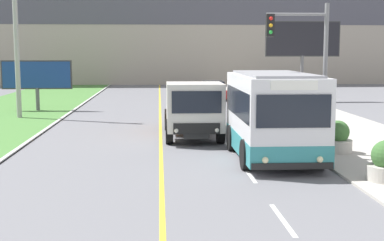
# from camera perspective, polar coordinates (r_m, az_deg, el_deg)

# --- Properties ---
(apartment_block_background) EXTENTS (80.00, 8.04, 19.45)m
(apartment_block_background) POSITION_cam_1_polar(r_m,az_deg,el_deg) (65.48, -3.56, 12.57)
(apartment_block_background) COLOR #A89E8E
(apartment_block_background) RESTS_ON ground_plane
(city_bus) EXTENTS (2.72, 5.77, 3.08)m
(city_bus) POSITION_cam_1_polar(r_m,az_deg,el_deg) (19.01, 8.67, 0.46)
(city_bus) COLOR silver
(city_bus) RESTS_ON ground_plane
(dump_truck) EXTENTS (2.44, 6.81, 2.51)m
(dump_truck) POSITION_cam_1_polar(r_m,az_deg,el_deg) (23.31, 0.13, 1.10)
(dump_truck) COLOR black
(dump_truck) RESTS_ON ground_plane
(car_distant) EXTENTS (1.80, 4.30, 1.45)m
(car_distant) POSITION_cam_1_polar(r_m,az_deg,el_deg) (42.81, 2.30, 3.20)
(car_distant) COLOR maroon
(car_distant) RESTS_ON ground_plane
(utility_pole_far) EXTENTS (1.80, 0.28, 11.27)m
(utility_pole_far) POSITION_cam_1_polar(r_m,az_deg,el_deg) (32.20, -18.32, 10.36)
(utility_pole_far) COLOR #9E9E99
(utility_pole_far) RESTS_ON ground_plane
(traffic_light_mast) EXTENTS (2.28, 0.32, 5.54)m
(traffic_light_mast) POSITION_cam_1_polar(r_m,az_deg,el_deg) (19.93, 12.20, 6.42)
(traffic_light_mast) COLOR slate
(traffic_light_mast) RESTS_ON ground_plane
(billboard_large) EXTENTS (5.73, 0.24, 6.08)m
(billboard_large) POSITION_cam_1_polar(r_m,az_deg,el_deg) (41.95, 11.72, 8.28)
(billboard_large) COLOR #59595B
(billboard_large) RESTS_ON ground_plane
(billboard_small) EXTENTS (4.45, 0.24, 3.25)m
(billboard_small) POSITION_cam_1_polar(r_m,az_deg,el_deg) (35.78, -16.23, 4.60)
(billboard_small) COLOR #59595B
(billboard_small) RESTS_ON ground_plane
(planter_round_second) EXTENTS (1.08, 1.08, 1.20)m
(planter_round_second) POSITION_cam_1_polar(r_m,az_deg,el_deg) (20.63, 15.26, -1.85)
(planter_round_second) COLOR #B7B2A8
(planter_round_second) RESTS_ON sidewalk_right
(planter_round_third) EXTENTS (0.98, 0.98, 1.13)m
(planter_round_third) POSITION_cam_1_polar(r_m,az_deg,el_deg) (24.74, 11.58, -0.30)
(planter_round_third) COLOR #B7B2A8
(planter_round_third) RESTS_ON sidewalk_right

